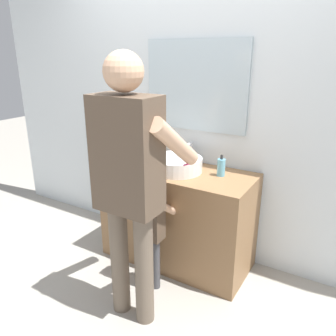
% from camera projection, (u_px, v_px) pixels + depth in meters
% --- Properties ---
extents(ground_plane, '(14.00, 14.00, 0.00)m').
position_uv_depth(ground_plane, '(158.00, 277.00, 2.65)').
color(ground_plane, '#9E998E').
extents(back_wall, '(4.40, 0.10, 2.70)m').
position_uv_depth(back_wall, '(198.00, 96.00, 2.70)').
color(back_wall, silver).
rests_on(back_wall, ground).
extents(vanity_cabinet, '(1.20, 0.54, 0.80)m').
position_uv_depth(vanity_cabinet, '(177.00, 216.00, 2.76)').
color(vanity_cabinet, olive).
rests_on(vanity_cabinet, ground).
extents(sink_basin, '(0.40, 0.40, 0.11)m').
position_uv_depth(sink_basin, '(177.00, 164.00, 2.59)').
color(sink_basin, white).
rests_on(sink_basin, vanity_cabinet).
extents(faucet, '(0.18, 0.14, 0.18)m').
position_uv_depth(faucet, '(191.00, 154.00, 2.77)').
color(faucet, '#B7BABF').
rests_on(faucet, vanity_cabinet).
extents(toothbrush_cup, '(0.07, 0.07, 0.21)m').
position_uv_depth(toothbrush_cup, '(138.00, 155.00, 2.82)').
color(toothbrush_cup, silver).
rests_on(toothbrush_cup, vanity_cabinet).
extents(soap_bottle, '(0.06, 0.06, 0.16)m').
position_uv_depth(soap_bottle, '(221.00, 167.00, 2.49)').
color(soap_bottle, '#66B2D1').
rests_on(soap_bottle, vanity_cabinet).
extents(child_toddler, '(0.28, 0.28, 0.90)m').
position_uv_depth(child_toddler, '(150.00, 221.00, 2.39)').
color(child_toddler, '#47474C').
rests_on(child_toddler, ground).
extents(adult_parent, '(0.53, 0.56, 1.70)m').
position_uv_depth(adult_parent, '(129.00, 172.00, 1.96)').
color(adult_parent, '#6B5B4C').
rests_on(adult_parent, ground).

